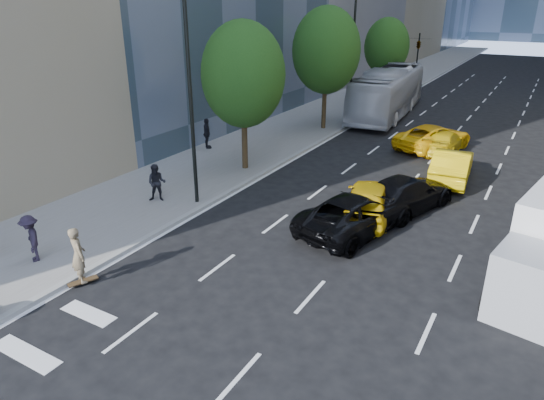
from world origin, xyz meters
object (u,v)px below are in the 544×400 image
Objects in this scene: skateboarder at (79,259)px; black_sedan_lincoln at (356,213)px; city_bus at (388,93)px; black_sedan_mercedes at (406,194)px.

skateboarder reaches higher than black_sedan_lincoln.
skateboarder is 10.06m from black_sedan_lincoln.
skateboarder is at bearing 66.68° from black_sedan_lincoln.
black_sedan_mercedes is at bearing -74.48° from city_bus.
skateboarder is 0.14× the size of city_bus.
city_bus reaches higher than black_sedan_mercedes.
skateboarder is at bearing 74.15° from black_sedan_mercedes.
skateboarder is 0.36× the size of black_sedan_mercedes.
skateboarder is 0.34× the size of black_sedan_lincoln.
black_sedan_mercedes is 18.75m from city_bus.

